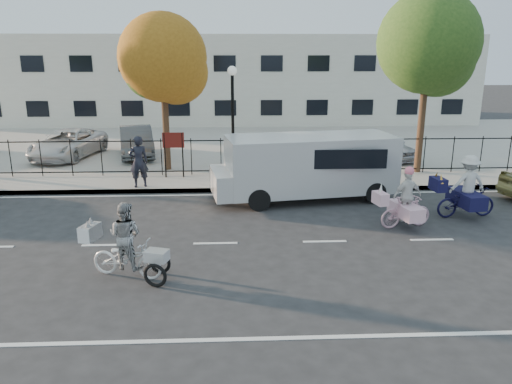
{
  "coord_description": "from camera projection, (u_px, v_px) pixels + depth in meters",
  "views": [
    {
      "loc": [
        0.55,
        -12.7,
        5.11
      ],
      "look_at": [
        1.16,
        1.2,
        1.1
      ],
      "focal_mm": 35.0,
      "sensor_mm": 36.0,
      "label": 1
    }
  ],
  "objects": [
    {
      "name": "sidewalk",
      "position": [
        221.0,
        183.0,
        19.42
      ],
      "size": [
        60.0,
        2.2,
        0.15
      ],
      "primitive_type": "cube",
      "color": "#A8A399",
      "rests_on": "ground"
    },
    {
      "name": "zebra_trike",
      "position": [
        126.0,
        249.0,
        11.43
      ],
      "size": [
        2.11,
        1.29,
        1.81
      ],
      "rotation": [
        0.0,
        0.0,
        1.27
      ],
      "color": "white",
      "rests_on": "ground"
    },
    {
      "name": "lot_car_d",
      "position": [
        386.0,
        146.0,
        23.23
      ],
      "size": [
        2.49,
        3.85,
        1.22
      ],
      "primitive_type": "imported",
      "rotation": [
        0.0,
        0.0,
        0.32
      ],
      "color": "#ADAEB5",
      "rests_on": "parking_lot"
    },
    {
      "name": "unicorn_bike",
      "position": [
        405.0,
        205.0,
        14.62
      ],
      "size": [
        1.88,
        1.34,
        1.85
      ],
      "rotation": [
        0.0,
        0.0,
        1.79
      ],
      "color": "#DCA7BA",
      "rests_on": "ground"
    },
    {
      "name": "bull_bike",
      "position": [
        466.0,
        193.0,
        15.53
      ],
      "size": [
        2.16,
        1.49,
        1.98
      ],
      "rotation": [
        0.0,
        0.0,
        1.67
      ],
      "color": "black",
      "rests_on": "ground"
    },
    {
      "name": "lot_car_c",
      "position": [
        136.0,
        141.0,
        23.79
      ],
      "size": [
        2.37,
        4.45,
        1.39
      ],
      "primitive_type": "imported",
      "rotation": [
        0.0,
        0.0,
        0.22
      ],
      "color": "#484C4F",
      "rests_on": "parking_lot"
    },
    {
      "name": "curb",
      "position": [
        220.0,
        190.0,
        18.41
      ],
      "size": [
        60.0,
        0.1,
        0.15
      ],
      "primitive_type": "cube",
      "color": "#A8A399",
      "rests_on": "ground"
    },
    {
      "name": "tree_east",
      "position": [
        431.0,
        48.0,
        19.57
      ],
      "size": [
        4.01,
        4.01,
        7.35
      ],
      "color": "#442D1D",
      "rests_on": "ground"
    },
    {
      "name": "parking_lot",
      "position": [
        224.0,
        142.0,
        27.96
      ],
      "size": [
        60.0,
        15.6,
        0.15
      ],
      "primitive_type": "cube",
      "color": "#A8A399",
      "rests_on": "ground"
    },
    {
      "name": "lot_car_b",
      "position": [
        68.0,
        144.0,
        23.48
      ],
      "size": [
        2.99,
        5.01,
        1.3
      ],
      "primitive_type": "imported",
      "rotation": [
        0.0,
        0.0,
        -0.19
      ],
      "color": "silver",
      "rests_on": "parking_lot"
    },
    {
      "name": "white_van",
      "position": [
        307.0,
        165.0,
        17.27
      ],
      "size": [
        6.57,
        2.99,
        2.24
      ],
      "rotation": [
        0.0,
        0.0,
        0.16
      ],
      "color": "silver",
      "rests_on": "ground"
    },
    {
      "name": "lamppost",
      "position": [
        233.0,
        102.0,
        19.27
      ],
      "size": [
        0.36,
        0.36,
        4.33
      ],
      "color": "black",
      "rests_on": "sidewalk"
    },
    {
      "name": "ground",
      "position": [
        215.0,
        243.0,
        13.58
      ],
      "size": [
        120.0,
        120.0,
        0.0
      ],
      "primitive_type": "plane",
      "color": "#333334"
    },
    {
      "name": "street_sign",
      "position": [
        173.0,
        146.0,
        19.64
      ],
      "size": [
        0.85,
        0.06,
        1.8
      ],
      "color": "black",
      "rests_on": "sidewalk"
    },
    {
      "name": "tree_mid",
      "position": [
        166.0,
        62.0,
        20.15
      ],
      "size": [
        3.6,
        3.57,
        6.55
      ],
      "color": "#442D1D",
      "rests_on": "ground"
    },
    {
      "name": "road_markings",
      "position": [
        215.0,
        243.0,
        13.58
      ],
      "size": [
        60.0,
        9.52,
        0.01
      ],
      "primitive_type": null,
      "color": "silver",
      "rests_on": "ground"
    },
    {
      "name": "building",
      "position": [
        226.0,
        78.0,
        36.75
      ],
      "size": [
        34.0,
        10.0,
        6.0
      ],
      "primitive_type": "cube",
      "color": "silver",
      "rests_on": "ground"
    },
    {
      "name": "iron_fence",
      "position": [
        221.0,
        156.0,
        20.24
      ],
      "size": [
        58.0,
        0.06,
        1.5
      ],
      "primitive_type": null,
      "color": "black",
      "rests_on": "sidewalk"
    },
    {
      "name": "pedestrian",
      "position": [
        139.0,
        162.0,
        18.33
      ],
      "size": [
        0.82,
        0.67,
        1.92
      ],
      "primitive_type": "imported",
      "rotation": [
        0.0,
        0.0,
        3.5
      ],
      "color": "black",
      "rests_on": "sidewalk"
    }
  ]
}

